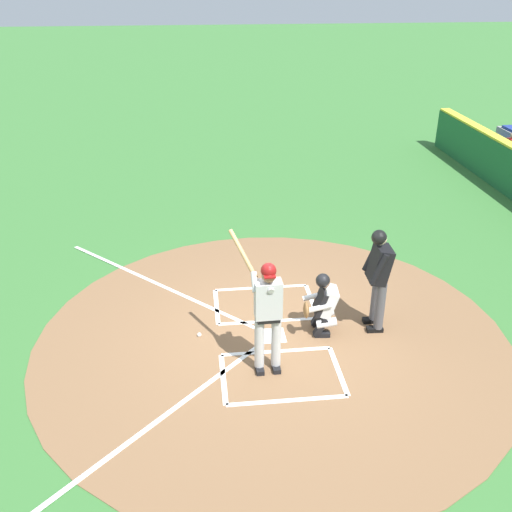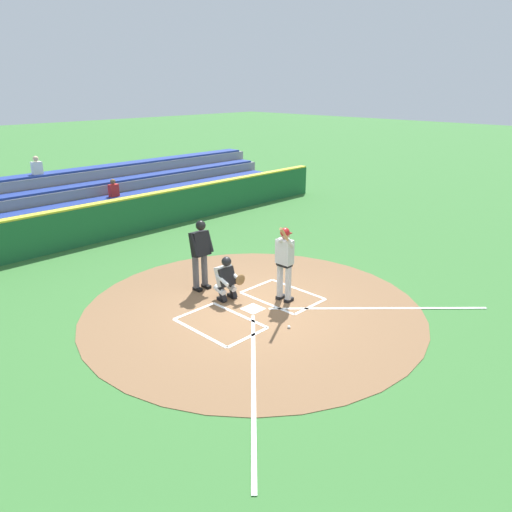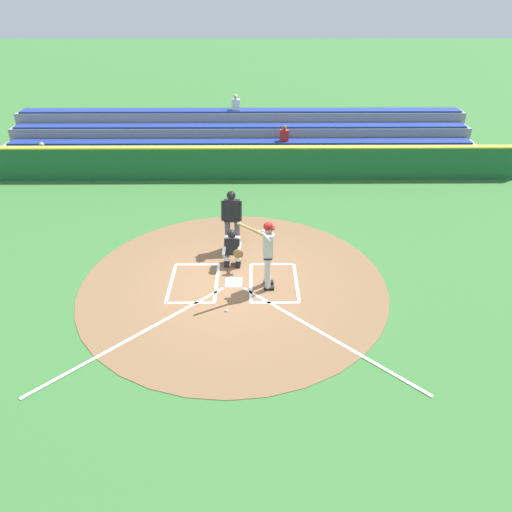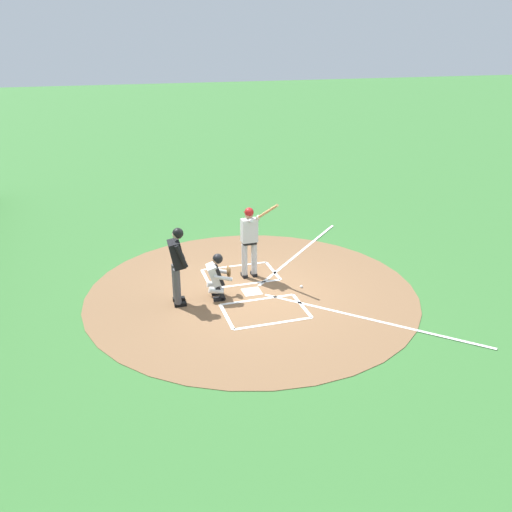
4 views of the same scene
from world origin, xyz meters
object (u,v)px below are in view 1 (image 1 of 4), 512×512
at_px(plate_umpire, 379,273).
at_px(baseball, 199,335).
at_px(catcher, 323,303).
at_px(batter, 267,309).

height_order(plate_umpire, baseball, plate_umpire).
height_order(catcher, plate_umpire, plate_umpire).
xyz_separation_m(batter, catcher, (0.91, -1.07, -0.51)).
xyz_separation_m(catcher, plate_umpire, (0.04, -0.94, 0.49)).
bearing_deg(baseball, plate_umpire, -90.88).
xyz_separation_m(batter, plate_umpire, (0.95, -2.00, -0.02)).
bearing_deg(batter, plate_umpire, -64.49).
height_order(batter, baseball, batter).
bearing_deg(catcher, baseball, 87.59).
relative_size(plate_umpire, baseball, 25.20).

